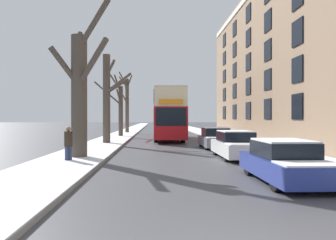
{
  "coord_description": "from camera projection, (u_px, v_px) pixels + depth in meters",
  "views": [
    {
      "loc": [
        -1.43,
        -4.05,
        1.94
      ],
      "look_at": [
        -0.43,
        19.95,
        1.82
      ],
      "focal_mm": 35.0,
      "sensor_mm": 36.0,
      "label": 1
    }
  ],
  "objects": [
    {
      "name": "parked_car_2",
      "position": [
        216.0,
        138.0,
        21.29
      ],
      "size": [
        1.8,
        3.97,
        1.36
      ],
      "color": "slate",
      "rests_on": "ground"
    },
    {
      "name": "pedestrian_left_sidewalk",
      "position": [
        68.0,
        143.0,
        13.96
      ],
      "size": [
        0.35,
        0.35,
        1.59
      ],
      "rotation": [
        0.0,
        0.0,
        0.79
      ],
      "color": "navy",
      "rests_on": "ground"
    },
    {
      "name": "parked_car_1",
      "position": [
        236.0,
        145.0,
        16.01
      ],
      "size": [
        1.71,
        4.39,
        1.33
      ],
      "color": "silver",
      "rests_on": "ground"
    },
    {
      "name": "double_decker_bus",
      "position": [
        168.0,
        112.0,
        29.82
      ],
      "size": [
        2.56,
        11.63,
        4.39
      ],
      "color": "red",
      "rests_on": "ground"
    },
    {
      "name": "sidewalk_left",
      "position": [
        133.0,
        129.0,
        56.86
      ],
      "size": [
        3.06,
        130.0,
        0.16
      ],
      "color": "gray",
      "rests_on": "ground"
    },
    {
      "name": "bare_tree_left_3",
      "position": [
        127.0,
        103.0,
        42.17
      ],
      "size": [
        2.34,
        2.14,
        8.01
      ],
      "color": "#4C4238",
      "rests_on": "ground"
    },
    {
      "name": "sidewalk_right",
      "position": [
        192.0,
        129.0,
        57.28
      ],
      "size": [
        3.06,
        130.0,
        0.16
      ],
      "color": "gray",
      "rests_on": "ground"
    },
    {
      "name": "terrace_facade_right",
      "position": [
        330.0,
        55.0,
        23.45
      ],
      "size": [
        9.1,
        38.4,
        13.04
      ],
      "color": "#8C7056",
      "rests_on": "ground"
    },
    {
      "name": "bare_tree_left_1",
      "position": [
        107.0,
        98.0,
        23.97
      ],
      "size": [
        2.19,
        1.92,
        6.63
      ],
      "color": "#4C4238",
      "rests_on": "ground"
    },
    {
      "name": "bare_tree_left_0",
      "position": [
        80.0,
        90.0,
        15.16
      ],
      "size": [
        2.93,
        3.08,
        7.22
      ],
      "color": "#4C4238",
      "rests_on": "ground"
    },
    {
      "name": "bare_tree_left_2",
      "position": [
        119.0,
        107.0,
        33.37
      ],
      "size": [
        2.85,
        2.01,
        7.2
      ],
      "color": "#4C4238",
      "rests_on": "ground"
    },
    {
      "name": "parked_car_0",
      "position": [
        285.0,
        162.0,
        9.96
      ],
      "size": [
        1.74,
        4.18,
        1.28
      ],
      "color": "navy",
      "rests_on": "ground"
    }
  ]
}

